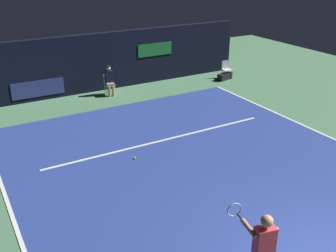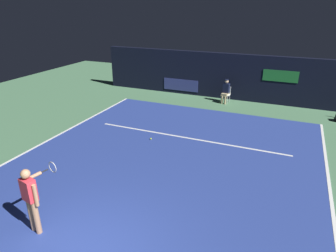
% 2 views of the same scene
% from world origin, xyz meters
% --- Properties ---
extents(ground_plane, '(30.56, 30.56, 0.00)m').
position_xyz_m(ground_plane, '(0.00, 4.89, 0.00)').
color(ground_plane, '#4C7A56').
extents(court_surface, '(10.41, 11.77, 0.01)m').
position_xyz_m(court_surface, '(0.00, 4.89, 0.01)').
color(court_surface, navy).
rests_on(court_surface, ground).
extents(line_sideline_left, '(0.10, 11.77, 0.01)m').
position_xyz_m(line_sideline_left, '(5.16, 4.89, 0.01)').
color(line_sideline_left, white).
rests_on(line_sideline_left, court_surface).
extents(line_sideline_right, '(0.10, 11.77, 0.01)m').
position_xyz_m(line_sideline_right, '(-5.16, 4.89, 0.01)').
color(line_sideline_right, white).
rests_on(line_sideline_right, court_surface).
extents(line_service, '(8.12, 0.10, 0.01)m').
position_xyz_m(line_service, '(0.00, 6.94, 0.01)').
color(line_service, white).
rests_on(line_service, court_surface).
extents(back_wall, '(15.05, 0.33, 2.60)m').
position_xyz_m(back_wall, '(-0.00, 13.20, 1.30)').
color(back_wall, black).
rests_on(back_wall, ground).
extents(tennis_player, '(0.51, 1.01, 1.73)m').
position_xyz_m(tennis_player, '(-1.57, 0.38, 0.99)').
color(tennis_player, tan).
rests_on(tennis_player, ground).
extents(line_judge_on_chair, '(0.49, 0.57, 1.32)m').
position_xyz_m(line_judge_on_chair, '(0.31, 12.30, 0.69)').
color(line_judge_on_chair, white).
rests_on(line_judge_on_chair, ground).
extents(courtside_chair_near, '(0.48, 0.46, 0.88)m').
position_xyz_m(courtside_chair_near, '(6.42, 11.78, 0.50)').
color(courtside_chair_near, white).
rests_on(courtside_chair_near, ground).
extents(tennis_ball, '(0.07, 0.07, 0.07)m').
position_xyz_m(tennis_ball, '(-1.35, 6.22, 0.05)').
color(tennis_ball, '#CCE033').
rests_on(tennis_ball, court_surface).
extents(equipment_bag, '(0.89, 0.52, 0.32)m').
position_xyz_m(equipment_bag, '(6.21, 11.62, 0.16)').
color(equipment_bag, black).
rests_on(equipment_bag, ground).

